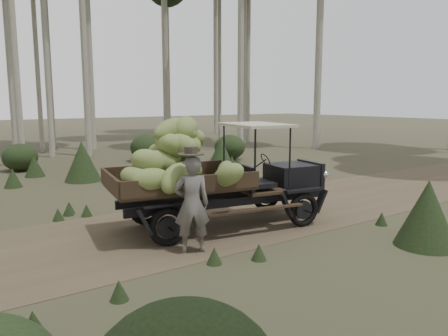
{
  "coord_description": "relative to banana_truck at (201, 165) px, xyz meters",
  "views": [
    {
      "loc": [
        -3.7,
        -8.09,
        2.76
      ],
      "look_at": [
        1.65,
        -0.39,
        1.3
      ],
      "focal_mm": 35.0,
      "sensor_mm": 36.0,
      "label": 1
    }
  ],
  "objects": [
    {
      "name": "dirt_track",
      "position": [
        -1.06,
        0.41,
        -1.41
      ],
      "size": [
        70.0,
        4.0,
        0.01
      ],
      "primitive_type": "cube",
      "color": "brown",
      "rests_on": "ground"
    },
    {
      "name": "ground",
      "position": [
        -1.06,
        0.41,
        -1.42
      ],
      "size": [
        120.0,
        120.0,
        0.0
      ],
      "primitive_type": "plane",
      "color": "#473D2B",
      "rests_on": "ground"
    },
    {
      "name": "banana_truck",
      "position": [
        0.0,
        0.0,
        0.0
      ],
      "size": [
        5.1,
        2.66,
        2.5
      ],
      "rotation": [
        0.0,
        0.0,
        -0.17
      ],
      "color": "black",
      "rests_on": "ground"
    },
    {
      "name": "undergrowth",
      "position": [
        -1.75,
        1.53,
        -0.85
      ],
      "size": [
        22.68,
        22.04,
        1.38
      ],
      "color": "#233319",
      "rests_on": "ground"
    },
    {
      "name": "farmer",
      "position": [
        -0.86,
        -1.05,
        -0.5
      ],
      "size": [
        0.76,
        0.63,
        1.95
      ],
      "rotation": [
        0.0,
        0.0,
        2.77
      ],
      "color": "#5B5853",
      "rests_on": "ground"
    }
  ]
}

